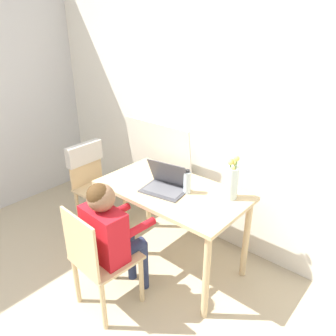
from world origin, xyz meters
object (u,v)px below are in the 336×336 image
at_px(water_bottle, 187,182).
at_px(chair_occupied, 99,259).
at_px(person_seated, 110,229).
at_px(flower_vase, 232,181).
at_px(laptop, 166,183).
at_px(chair_spare, 91,172).

bearing_deg(water_bottle, chair_occupied, -106.36).
height_order(person_seated, water_bottle, person_seated).
xyz_separation_m(person_seated, water_bottle, (0.20, 0.61, 0.20)).
xyz_separation_m(chair_occupied, water_bottle, (0.21, 0.72, 0.40)).
height_order(chair_occupied, flower_vase, flower_vase).
bearing_deg(laptop, person_seated, -104.62).
relative_size(chair_occupied, laptop, 2.27).
distance_m(chair_occupied, flower_vase, 1.10).
bearing_deg(person_seated, flower_vase, -119.70).
bearing_deg(flower_vase, person_seated, -123.50).
relative_size(laptop, water_bottle, 1.91).
bearing_deg(flower_vase, water_bottle, -153.56).
bearing_deg(flower_vase, laptop, -154.82).
bearing_deg(person_seated, laptop, -91.03).
xyz_separation_m(flower_vase, water_bottle, (-0.30, -0.15, -0.05)).
relative_size(chair_occupied, person_seated, 0.84).
height_order(flower_vase, water_bottle, flower_vase).
bearing_deg(person_seated, chair_occupied, 90.00).
relative_size(person_seated, flower_vase, 2.94).
bearing_deg(chair_occupied, water_bottle, -102.56).
relative_size(chair_spare, person_seated, 0.85).
distance_m(person_seated, flower_vase, 0.94).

